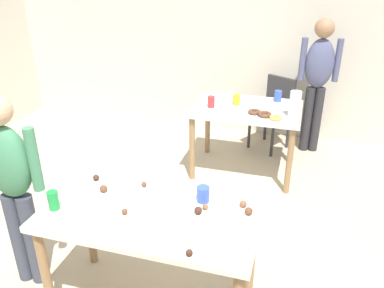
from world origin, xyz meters
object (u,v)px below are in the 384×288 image
at_px(dining_table_far, 246,117).
at_px(person_adult_far, 318,75).
at_px(person_girl_near, 12,179).
at_px(pitcher_far, 295,104).
at_px(soda_can, 53,200).
at_px(chair_far_table, 274,109).
at_px(mixing_bowl, 100,214).
at_px(dining_table_near, 150,228).

bearing_deg(dining_table_far, person_adult_far, 47.66).
bearing_deg(person_girl_near, pitcher_far, 48.30).
bearing_deg(person_girl_near, soda_can, -14.27).
bearing_deg(chair_far_table, pitcher_far, -74.45).
xyz_separation_m(person_girl_near, pitcher_far, (1.70, 1.90, 0.03)).
relative_size(dining_table_far, chair_far_table, 1.28).
xyz_separation_m(person_girl_near, mixing_bowl, (0.69, -0.10, -0.06)).
bearing_deg(dining_table_far, chair_far_table, 72.28).
xyz_separation_m(person_adult_far, mixing_bowl, (-1.21, -2.91, -0.17)).
bearing_deg(person_adult_far, dining_table_far, -132.34).
relative_size(soda_can, pitcher_far, 0.47).
xyz_separation_m(soda_can, pitcher_far, (1.33, 2.00, 0.07)).
height_order(dining_table_near, chair_far_table, chair_far_table).
height_order(dining_table_far, soda_can, soda_can).
bearing_deg(soda_can, dining_table_far, 68.45).
bearing_deg(chair_far_table, mixing_bowl, -104.75).
height_order(dining_table_near, pitcher_far, pitcher_far).
relative_size(dining_table_near, person_girl_near, 0.94).
bearing_deg(dining_table_far, person_girl_near, -120.64).
distance_m(dining_table_near, dining_table_far, 2.05).
distance_m(person_girl_near, person_adult_far, 3.39).
distance_m(dining_table_near, mixing_bowl, 0.31).
bearing_deg(person_adult_far, chair_far_table, -178.05).
height_order(dining_table_near, mixing_bowl, mixing_bowl).
bearing_deg(dining_table_far, mixing_bowl, -103.72).
xyz_separation_m(dining_table_near, pitcher_far, (0.75, 1.89, 0.23)).
bearing_deg(dining_table_near, chair_far_table, 79.69).
bearing_deg(soda_can, mixing_bowl, -1.69).
distance_m(mixing_bowl, soda_can, 0.32).
height_order(chair_far_table, person_adult_far, person_adult_far).
distance_m(chair_far_table, person_adult_far, 0.64).
bearing_deg(person_adult_far, soda_can, -117.87).
height_order(person_adult_far, pitcher_far, person_adult_far).
height_order(dining_table_near, soda_can, soda_can).
relative_size(dining_table_near, soda_can, 10.93).
distance_m(soda_can, pitcher_far, 2.40).
relative_size(dining_table_far, mixing_bowl, 6.45).
xyz_separation_m(dining_table_near, dining_table_far, (0.27, 2.04, -0.00)).
xyz_separation_m(mixing_bowl, soda_can, (-0.32, 0.01, 0.03)).
relative_size(dining_table_far, person_adult_far, 0.71).
relative_size(person_girl_near, soda_can, 11.66).
xyz_separation_m(mixing_bowl, pitcher_far, (1.01, 2.01, 0.10)).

